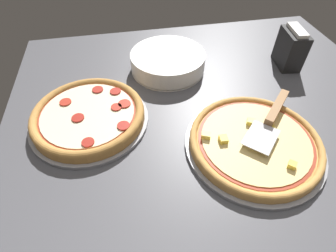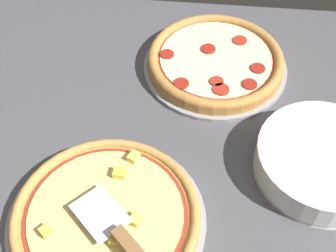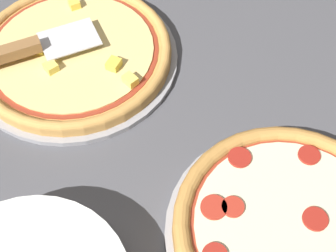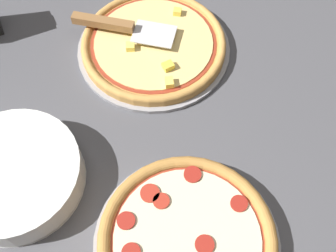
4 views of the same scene
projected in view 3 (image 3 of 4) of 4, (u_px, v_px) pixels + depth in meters
ground_plane at (119, 63)px, 83.90cm from camera, size 147.23×121.28×3.60cm
pizza_pan_front at (75, 59)px, 81.35cm from camera, size 35.76×35.76×1.00cm
pizza_front at (73, 52)px, 79.91cm from camera, size 33.62×33.62×3.31cm
pizza_pan_back at (288, 234)px, 63.06cm from camera, size 33.36×33.36×1.00cm
pizza_back at (291, 228)px, 61.28cm from camera, size 31.36×31.36×3.30cm
serving_spatula at (11, 53)px, 75.79cm from camera, size 20.52×20.11×2.00cm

